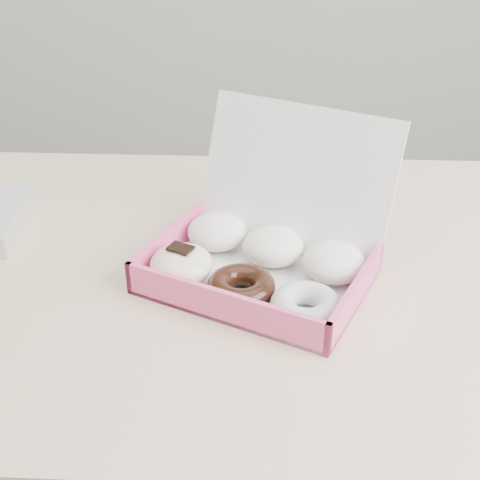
{
  "coord_description": "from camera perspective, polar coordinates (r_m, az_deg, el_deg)",
  "views": [
    {
      "loc": [
        0.14,
        -0.84,
        1.3
      ],
      "look_at": [
        0.11,
        -0.03,
        0.82
      ],
      "focal_mm": 50.0,
      "sensor_mm": 36.0,
      "label": 1
    }
  ],
  "objects": [
    {
      "name": "donut_box",
      "position": [
        0.97,
        1.84,
        -1.26
      ],
      "size": [
        0.39,
        0.38,
        0.21
      ],
      "rotation": [
        0.0,
        0.0,
        -0.43
      ],
      "color": "white",
      "rests_on": "table"
    },
    {
      "name": "table",
      "position": [
        1.06,
        -5.71,
        -5.56
      ],
      "size": [
        1.2,
        0.8,
        0.75
      ],
      "color": "#CDB087",
      "rests_on": "ground"
    }
  ]
}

